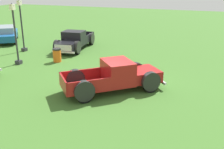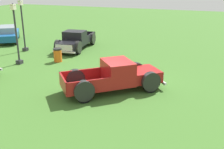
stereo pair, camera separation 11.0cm
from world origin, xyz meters
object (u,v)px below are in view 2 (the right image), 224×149
pickup_truck_foreground (119,76)px  pickup_truck_behind_right (75,41)px  sedan_distant_a (8,34)px  lamp_post_near (23,25)px  lamp_post_far (16,33)px  trash_can (58,55)px

pickup_truck_foreground → pickup_truck_behind_right: size_ratio=0.99×
sedan_distant_a → lamp_post_near: size_ratio=1.09×
pickup_truck_foreground → lamp_post_far: size_ratio=1.26×
sedan_distant_a → lamp_post_near: (-2.33, -3.68, 1.38)m
pickup_truck_foreground → sedan_distant_a: bearing=61.4°
sedan_distant_a → lamp_post_far: (-5.41, -5.58, 1.39)m
lamp_post_far → trash_can: bearing=-57.3°
lamp_post_near → trash_can: lamp_post_near is taller
lamp_post_near → lamp_post_far: (-3.08, -1.90, 0.01)m
lamp_post_far → trash_can: lamp_post_far is taller
pickup_truck_behind_right → lamp_post_far: 5.32m
lamp_post_far → trash_can: (1.40, -2.19, -1.65)m
lamp_post_near → lamp_post_far: 3.62m
pickup_truck_behind_right → trash_can: size_ratio=5.43×
pickup_truck_behind_right → trash_can: pickup_truck_behind_right is taller
pickup_truck_foreground → sedan_distant_a: 15.36m
sedan_distant_a → trash_can: (-4.01, -7.77, -0.25)m
lamp_post_far → sedan_distant_a: bearing=45.9°
trash_can → lamp_post_far: bearing=122.7°
pickup_truck_behind_right → sedan_distant_a: 7.26m
lamp_post_near → pickup_truck_foreground: bearing=-117.1°
sedan_distant_a → pickup_truck_behind_right: bearing=-94.4°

